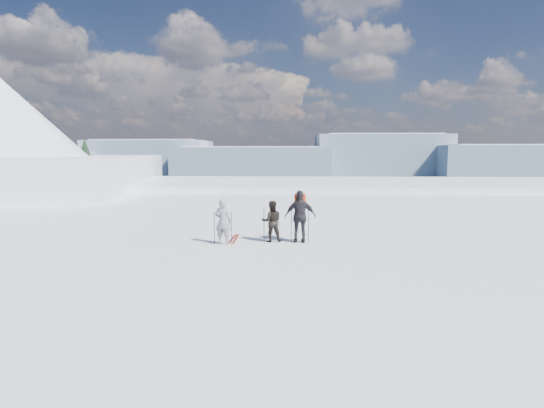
# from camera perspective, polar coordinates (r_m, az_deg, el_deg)

# --- Properties ---
(lake_basin) EXTENTS (820.00, 820.00, 71.62)m
(lake_basin) POSITION_cam_1_polar(r_m,az_deg,el_deg) (43.96, 3.82, -6.03)
(lake_basin) COLOR white
(lake_basin) RESTS_ON ground
(far_mountain_range) EXTENTS (770.00, 110.00, 53.00)m
(far_mountain_range) POSITION_cam_1_polar(r_m,az_deg,el_deg) (468.73, 6.12, 5.68)
(far_mountain_range) COLOR slate
(far_mountain_range) RESTS_ON ground
(near_ridge) EXTENTS (31.37, 35.68, 25.62)m
(near_ridge) POSITION_cam_1_polar(r_m,az_deg,el_deg) (49.69, -28.44, -1.81)
(near_ridge) COLOR white
(near_ridge) RESTS_ON ground
(skier_grey) EXTENTS (0.69, 0.52, 1.70)m
(skier_grey) POSITION_cam_1_polar(r_m,az_deg,el_deg) (15.78, -6.62, -2.36)
(skier_grey) COLOR gray
(skier_grey) RESTS_ON ground
(skier_dark) EXTENTS (0.84, 0.69, 1.57)m
(skier_dark) POSITION_cam_1_polar(r_m,az_deg,el_deg) (16.12, -0.06, -2.35)
(skier_dark) COLOR black
(skier_dark) RESTS_ON ground
(skier_pack) EXTENTS (1.17, 0.51, 1.98)m
(skier_pack) POSITION_cam_1_polar(r_m,az_deg,el_deg) (15.97, 3.82, -1.70)
(skier_pack) COLOR black
(skier_pack) RESTS_ON ground
(backpack) EXTENTS (0.43, 0.25, 0.61)m
(backpack) POSITION_cam_1_polar(r_m,az_deg,el_deg) (16.08, 3.82, 3.01)
(backpack) COLOR #E44315
(backpack) RESTS_ON skier_pack
(ski_poles) EXTENTS (3.52, 0.53, 1.33)m
(ski_poles) POSITION_cam_1_polar(r_m,az_deg,el_deg) (15.88, -0.85, -3.04)
(ski_poles) COLOR black
(ski_poles) RESTS_ON ground
(skis_loose) EXTENTS (0.27, 1.70, 0.03)m
(skis_loose) POSITION_cam_1_polar(r_m,az_deg,el_deg) (16.80, -5.12, -4.67)
(skis_loose) COLOR black
(skis_loose) RESTS_ON ground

